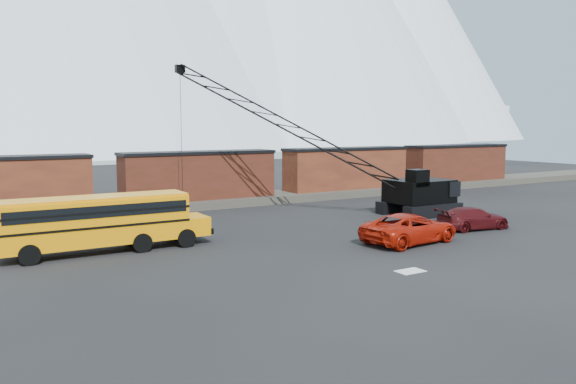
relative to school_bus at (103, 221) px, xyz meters
name	(u,v)px	position (x,y,z in m)	size (l,w,h in m)	color
ground	(352,256)	(11.40, -7.99, -1.79)	(160.00, 160.00, 0.00)	black
gravel_berm	(200,203)	(11.40, 14.01, -1.44)	(120.00, 5.00, 0.70)	#4C473E
boxcar_mid	(199,175)	(11.40, 14.01, 0.97)	(13.70, 3.10, 4.17)	#511E16
boxcar_east_near	(346,168)	(27.40, 14.01, 0.97)	(13.70, 3.10, 4.17)	#441B13
boxcar_east_far	(457,163)	(43.40, 14.01, 0.97)	(13.70, 3.10, 4.17)	#511E16
snow_patch	(410,271)	(11.90, -11.99, -1.78)	(1.40, 0.90, 0.02)	silver
school_bus	(103,221)	(0.00, 0.00, 0.00)	(11.65, 2.65, 3.19)	orange
red_pickup	(410,228)	(16.59, -6.92, -0.89)	(2.99, 6.48, 1.80)	#AA1708
maroon_suv	(473,218)	(23.42, -5.82, -1.03)	(2.14, 5.26, 1.53)	#3E0B0E
crawler_crane	(292,128)	(15.94, 5.74, 5.08)	(19.51, 12.30, 11.98)	black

